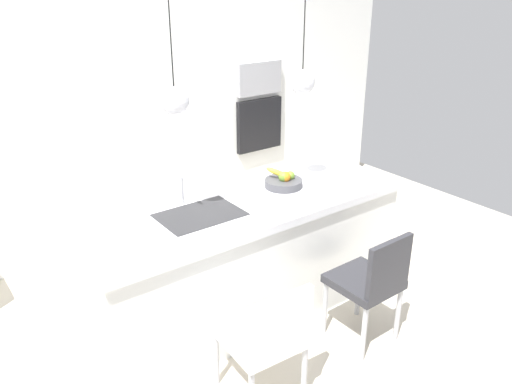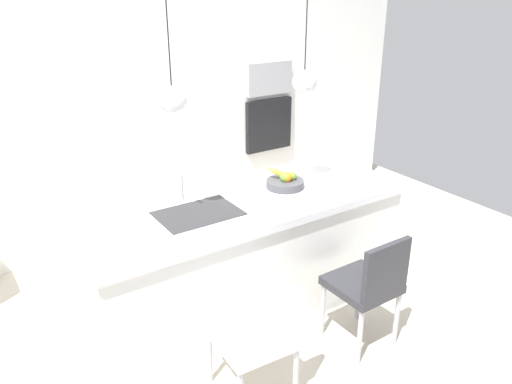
{
  "view_description": "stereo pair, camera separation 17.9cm",
  "coord_description": "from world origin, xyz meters",
  "px_view_note": "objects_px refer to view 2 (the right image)",
  "views": [
    {
      "loc": [
        -1.95,
        -2.77,
        2.41
      ],
      "look_at": [
        0.1,
        0.0,
        0.97
      ],
      "focal_mm": 36.08,
      "sensor_mm": 36.0,
      "label": 1
    },
    {
      "loc": [
        -1.8,
        -2.87,
        2.41
      ],
      "look_at": [
        0.1,
        0.0,
        0.97
      ],
      "focal_mm": 36.08,
      "sensor_mm": 36.0,
      "label": 2
    }
  ],
  "objects_px": {
    "fruit_bowl": "(285,182)",
    "chair_near": "(257,335)",
    "oven": "(268,125)",
    "microwave": "(269,78)",
    "chair_middle": "(369,284)"
  },
  "relations": [
    {
      "from": "chair_middle",
      "to": "oven",
      "type": "bearing_deg",
      "value": 70.84
    },
    {
      "from": "microwave",
      "to": "chair_middle",
      "type": "bearing_deg",
      "value": -109.16
    },
    {
      "from": "fruit_bowl",
      "to": "microwave",
      "type": "height_order",
      "value": "microwave"
    },
    {
      "from": "microwave",
      "to": "chair_near",
      "type": "relative_size",
      "value": 0.66
    },
    {
      "from": "chair_near",
      "to": "chair_middle",
      "type": "bearing_deg",
      "value": 0.18
    },
    {
      "from": "oven",
      "to": "chair_near",
      "type": "xyz_separation_m",
      "value": [
        -1.75,
        -2.4,
        -0.46
      ]
    },
    {
      "from": "microwave",
      "to": "oven",
      "type": "bearing_deg",
      "value": 0.0
    },
    {
      "from": "microwave",
      "to": "chair_middle",
      "type": "distance_m",
      "value": 2.71
    },
    {
      "from": "fruit_bowl",
      "to": "chair_near",
      "type": "xyz_separation_m",
      "value": [
        -0.84,
        -0.88,
        -0.5
      ]
    },
    {
      "from": "oven",
      "to": "chair_near",
      "type": "relative_size",
      "value": 0.68
    },
    {
      "from": "microwave",
      "to": "oven",
      "type": "xyz_separation_m",
      "value": [
        0.0,
        0.0,
        -0.5
      ]
    },
    {
      "from": "microwave",
      "to": "chair_near",
      "type": "bearing_deg",
      "value": -126.0
    },
    {
      "from": "fruit_bowl",
      "to": "chair_near",
      "type": "height_order",
      "value": "fruit_bowl"
    },
    {
      "from": "chair_near",
      "to": "chair_middle",
      "type": "xyz_separation_m",
      "value": [
        0.91,
        0.0,
        0.03
      ]
    },
    {
      "from": "fruit_bowl",
      "to": "oven",
      "type": "xyz_separation_m",
      "value": [
        0.9,
        1.53,
        -0.03
      ]
    }
  ]
}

